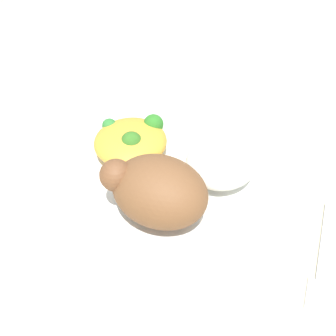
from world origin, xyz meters
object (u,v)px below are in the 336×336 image
object	(u,v)px
roasted_chicken	(157,190)
fork	(323,258)
plate	(168,179)
rice_pile	(221,162)
mac_cheese_with_broccoli	(131,140)

from	to	relation	value
roasted_chicken	fork	size ratio (longest dim) A/B	0.80
plate	roasted_chicken	xyz separation A→B (m)	(-0.02, 0.06, 0.04)
plate	fork	distance (m)	0.19
plate	rice_pile	bearing A→B (deg)	-151.54
plate	roasted_chicken	distance (m)	0.08
plate	rice_pile	size ratio (longest dim) A/B	3.31
roasted_chicken	fork	world-z (taller)	roasted_chicken
roasted_chicken	mac_cheese_with_broccoli	bearing A→B (deg)	-44.58
rice_pile	mac_cheese_with_broccoli	size ratio (longest dim) A/B	0.96
roasted_chicken	plate	bearing A→B (deg)	-73.34
fork	plate	bearing A→B (deg)	-7.07
rice_pile	plate	bearing A→B (deg)	28.46
mac_cheese_with_broccoli	fork	world-z (taller)	mac_cheese_with_broccoli
roasted_chicken	rice_pile	size ratio (longest dim) A/B	1.25
plate	roasted_chicken	world-z (taller)	roasted_chicken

